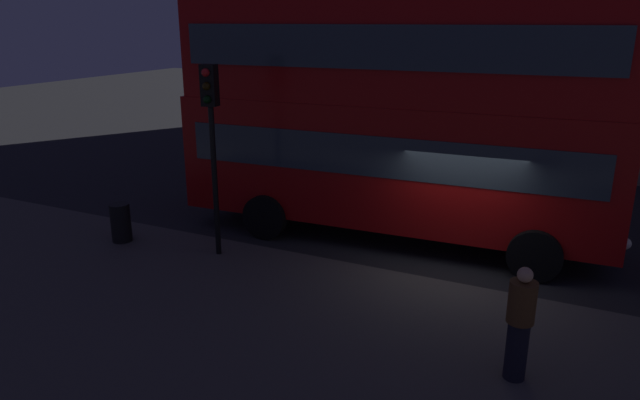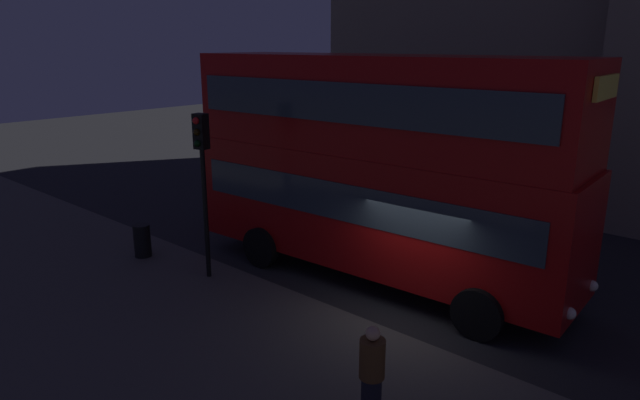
% 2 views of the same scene
% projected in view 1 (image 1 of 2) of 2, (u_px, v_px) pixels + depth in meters
% --- Properties ---
extents(ground_plane, '(80.00, 80.00, 0.00)m').
position_uv_depth(ground_plane, '(455.00, 272.00, 12.35)').
color(ground_plane, '#232326').
extents(sidewalk_slab, '(44.00, 7.76, 0.12)m').
position_uv_depth(sidewalk_slab, '(380.00, 390.00, 8.32)').
color(sidewalk_slab, '#4C4944').
rests_on(sidewalk_slab, ground).
extents(double_decker_bus, '(10.28, 3.17, 5.61)m').
position_uv_depth(double_decker_bus, '(394.00, 110.00, 13.38)').
color(double_decker_bus, '#9E0C0C').
rests_on(double_decker_bus, ground).
extents(traffic_light_near_kerb, '(0.36, 0.39, 4.15)m').
position_uv_depth(traffic_light_near_kerb, '(211.00, 122.00, 12.09)').
color(traffic_light_near_kerb, black).
rests_on(traffic_light_near_kerb, sidewalk_slab).
extents(pedestrian, '(0.39, 0.39, 1.75)m').
position_uv_depth(pedestrian, '(520.00, 323.00, 8.24)').
color(pedestrian, black).
rests_on(pedestrian, sidewalk_slab).
extents(litter_bin, '(0.46, 0.46, 0.92)m').
position_uv_depth(litter_bin, '(121.00, 222.00, 13.60)').
color(litter_bin, black).
rests_on(litter_bin, sidewalk_slab).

